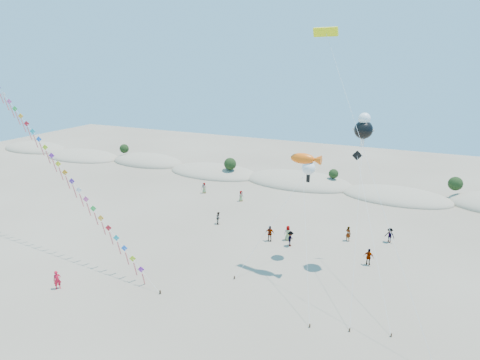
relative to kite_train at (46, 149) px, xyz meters
name	(u,v)px	position (x,y,z in m)	size (l,w,h in m)	color
ground	(124,348)	(18.58, -11.11, -11.11)	(160.00, 160.00, 0.00)	#776752
dune_ridge	(303,183)	(19.64, 34.03, -11.00)	(145.30, 11.49, 5.57)	gray
kite_train	(46,149)	(0.00, 0.00, 0.00)	(32.22, 7.85, 21.86)	#3F2D1E
fish_kite	(306,159)	(27.29, 5.46, 0.41)	(4.74, 9.15, 12.07)	#3F2D1E
cartoon_kite_low	(309,167)	(26.77, 8.66, -1.17)	(5.58, 8.33, 11.08)	#3F2D1E
cartoon_kite_high	(364,128)	(31.80, 8.87, 3.14)	(2.73, 12.14, 15.67)	#3F2D1E
parafoil_kite	(327,38)	(28.17, 7.49, 11.15)	(12.97, 12.96, 23.19)	#3F2D1E
dark_kite	(365,196)	(32.65, 7.26, -3.01)	(5.86, 12.45, 11.67)	#3F2D1E
flyer_foreground	(57,280)	(7.71, -7.17, -10.22)	(0.65, 0.43, 1.80)	red
beachgoers	(290,226)	(23.57, 13.80, -10.24)	(29.44, 14.01, 1.89)	slate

